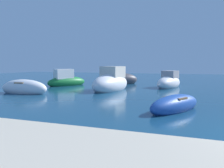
{
  "coord_description": "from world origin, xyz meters",
  "views": [
    {
      "loc": [
        -2.35,
        -6.79,
        1.97
      ],
      "look_at": [
        -7.91,
        8.21,
        0.57
      ],
      "focal_mm": 37.27,
      "sensor_mm": 36.0,
      "label": 1
    }
  ],
  "objects_px": {
    "moored_boat_6": "(66,81)",
    "moored_boat_7": "(111,83)",
    "moored_boat_5": "(24,88)",
    "moored_boat_0": "(119,80)",
    "moored_boat_1": "(169,82)",
    "moored_boat_4": "(175,105)"
  },
  "relations": [
    {
      "from": "moored_boat_1",
      "to": "moored_boat_5",
      "type": "height_order",
      "value": "moored_boat_1"
    },
    {
      "from": "moored_boat_1",
      "to": "moored_boat_7",
      "type": "xyz_separation_m",
      "value": [
        -3.81,
        -3.69,
        0.12
      ]
    },
    {
      "from": "moored_boat_0",
      "to": "moored_boat_6",
      "type": "height_order",
      "value": "moored_boat_6"
    },
    {
      "from": "moored_boat_0",
      "to": "moored_boat_5",
      "type": "bearing_deg",
      "value": 29.16
    },
    {
      "from": "moored_boat_5",
      "to": "moored_boat_6",
      "type": "bearing_deg",
      "value": 90.82
    },
    {
      "from": "moored_boat_5",
      "to": "moored_boat_4",
      "type": "bearing_deg",
      "value": -15.82
    },
    {
      "from": "moored_boat_0",
      "to": "moored_boat_6",
      "type": "xyz_separation_m",
      "value": [
        -3.87,
        -3.55,
        0.06
      ]
    },
    {
      "from": "moored_boat_6",
      "to": "moored_boat_7",
      "type": "distance_m",
      "value": 5.49
    },
    {
      "from": "moored_boat_0",
      "to": "moored_boat_7",
      "type": "bearing_deg",
      "value": 62.55
    },
    {
      "from": "moored_boat_4",
      "to": "moored_boat_6",
      "type": "height_order",
      "value": "moored_boat_6"
    },
    {
      "from": "moored_boat_4",
      "to": "moored_boat_7",
      "type": "bearing_deg",
      "value": 66.51
    },
    {
      "from": "moored_boat_0",
      "to": "moored_boat_5",
      "type": "relative_size",
      "value": 1.12
    },
    {
      "from": "moored_boat_5",
      "to": "moored_boat_6",
      "type": "height_order",
      "value": "moored_boat_6"
    },
    {
      "from": "moored_boat_4",
      "to": "moored_boat_5",
      "type": "relative_size",
      "value": 0.95
    },
    {
      "from": "moored_boat_5",
      "to": "moored_boat_6",
      "type": "relative_size",
      "value": 0.91
    },
    {
      "from": "moored_boat_4",
      "to": "moored_boat_7",
      "type": "xyz_separation_m",
      "value": [
        -5.2,
        6.19,
        0.32
      ]
    },
    {
      "from": "moored_boat_4",
      "to": "moored_boat_6",
      "type": "relative_size",
      "value": 0.86
    },
    {
      "from": "moored_boat_0",
      "to": "moored_boat_7",
      "type": "height_order",
      "value": "moored_boat_7"
    },
    {
      "from": "moored_boat_4",
      "to": "moored_boat_5",
      "type": "distance_m",
      "value": 10.32
    },
    {
      "from": "moored_boat_1",
      "to": "moored_boat_5",
      "type": "bearing_deg",
      "value": -37.1
    },
    {
      "from": "moored_boat_4",
      "to": "moored_boat_7",
      "type": "distance_m",
      "value": 8.09
    },
    {
      "from": "moored_boat_0",
      "to": "moored_boat_1",
      "type": "distance_m",
      "value": 5.38
    }
  ]
}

